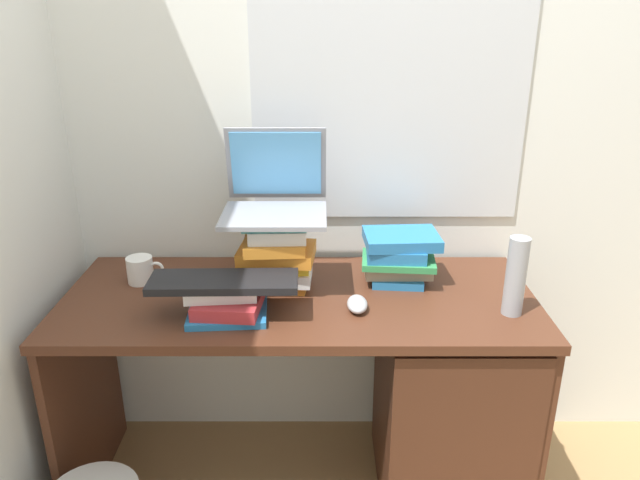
% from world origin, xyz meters
% --- Properties ---
extents(ground_plane, '(6.00, 6.00, 0.00)m').
position_xyz_m(ground_plane, '(0.00, 0.00, 0.00)').
color(ground_plane, '#9E7A4C').
extents(wall_back, '(6.00, 0.06, 2.60)m').
position_xyz_m(wall_back, '(0.00, 0.34, 1.30)').
color(wall_back, silver).
rests_on(wall_back, ground).
extents(wall_left, '(0.05, 6.00, 2.60)m').
position_xyz_m(wall_left, '(-0.80, 0.00, 1.30)').
color(wall_left, silver).
rests_on(wall_left, ground).
extents(desk, '(1.45, 0.60, 0.73)m').
position_xyz_m(desk, '(0.37, -0.02, 0.40)').
color(desk, '#4C2819').
rests_on(desk, ground).
extents(book_stack_tall, '(0.24, 0.21, 0.23)m').
position_xyz_m(book_stack_tall, '(-0.07, 0.05, 0.85)').
color(book_stack_tall, orange).
rests_on(book_stack_tall, desk).
extents(book_stack_keyboard_riser, '(0.24, 0.20, 0.10)m').
position_xyz_m(book_stack_keyboard_riser, '(-0.21, -0.12, 0.77)').
color(book_stack_keyboard_riser, '#2672B2').
rests_on(book_stack_keyboard_riser, desk).
extents(book_stack_side, '(0.25, 0.20, 0.16)m').
position_xyz_m(book_stack_side, '(0.31, 0.11, 0.82)').
color(book_stack_side, '#2672B2').
rests_on(book_stack_side, desk).
extents(laptop, '(0.32, 0.29, 0.25)m').
position_xyz_m(laptop, '(-0.07, 0.11, 1.02)').
color(laptop, gray).
rests_on(laptop, book_stack_tall).
extents(keyboard, '(0.42, 0.15, 0.02)m').
position_xyz_m(keyboard, '(-0.21, -0.13, 0.83)').
color(keyboard, black).
rests_on(keyboard, book_stack_keyboard_riser).
extents(computer_mouse, '(0.06, 0.10, 0.04)m').
position_xyz_m(computer_mouse, '(0.17, -0.10, 0.75)').
color(computer_mouse, '#A5A8AD').
rests_on(computer_mouse, desk).
extents(mug, '(0.12, 0.08, 0.09)m').
position_xyz_m(mug, '(-0.51, 0.10, 0.77)').
color(mug, white).
rests_on(mug, desk).
extents(water_bottle, '(0.06, 0.06, 0.23)m').
position_xyz_m(water_bottle, '(0.62, -0.12, 0.85)').
color(water_bottle, '#999EA5').
rests_on(water_bottle, desk).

